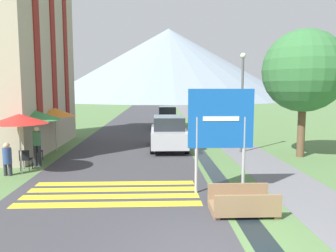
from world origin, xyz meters
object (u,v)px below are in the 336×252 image
Objects in this scene: cafe_umbrella_front_red at (19,119)px; person_seated_far at (37,143)px; footbridge at (242,204)px; cafe_chair_far_left at (37,146)px; person_seated_near at (7,157)px; cafe_chair_near_right at (25,158)px; streetlamp at (242,94)px; parked_car_near at (168,133)px; cafe_umbrella_middle_green at (36,115)px; cafe_umbrella_rear_orange at (55,112)px; tree_by_path at (304,71)px; person_standing_terrace at (37,143)px; cafe_chair_middle at (37,150)px; road_sign at (221,126)px; parked_car_far at (167,117)px.

cafe_umbrella_front_red is 1.86× the size of person_seated_far.
person_seated_far is at bearing 137.04° from footbridge.
cafe_chair_far_left is 0.67× the size of person_seated_near.
streetlamp reaches higher than cafe_chair_near_right.
parked_car_near is 1.90× the size of cafe_umbrella_middle_green.
cafe_umbrella_middle_green is at bearing -94.99° from cafe_umbrella_rear_orange.
cafe_chair_near_right is (0.49, -2.76, 0.00)m from cafe_chair_far_left.
cafe_umbrella_middle_green is 1.00× the size of cafe_umbrella_rear_orange.
cafe_chair_far_left is 0.14× the size of tree_by_path.
person_standing_terrace is (0.21, -3.37, -1.08)m from cafe_umbrella_rear_orange.
tree_by_path is (12.25, 2.78, 1.97)m from cafe_umbrella_front_red.
cafe_chair_middle is at bearing 99.38° from cafe_chair_near_right.
cafe_chair_near_right is 10.61m from streetlamp.
cafe_chair_middle is 2.86m from cafe_umbrella_rear_orange.
cafe_umbrella_front_red is 2.38m from cafe_umbrella_middle_green.
footbridge is at bearing -80.23° from parked_car_near.
person_seated_far is (-0.02, -0.06, 0.18)m from cafe_chair_far_left.
cafe_chair_middle is 0.37× the size of cafe_umbrella_rear_orange.
cafe_chair_middle reaches higher than footbridge.
parked_car_far is at bearing 93.43° from road_sign.
cafe_chair_far_left is 13.29m from tree_by_path.
parked_car_near is at bearing 40.18° from cafe_umbrella_front_red.
cafe_chair_middle is 0.36× the size of cafe_umbrella_front_red.
cafe_chair_far_left is 0.37× the size of cafe_umbrella_rear_orange.
cafe_chair_near_right is at bearing -108.11° from person_standing_terrace.
person_seated_far is at bearing -175.44° from streetlamp.
streetlamp is (2.14, 8.32, 2.80)m from footbridge.
cafe_chair_far_left is at bearing -120.02° from parked_car_far.
road_sign is at bearing -44.75° from cafe_umbrella_rear_orange.
cafe_chair_middle is at bearing -70.50° from person_seated_far.
parked_car_near is at bearing 3.90° from cafe_umbrella_rear_orange.
parked_car_far reaches higher than cafe_chair_far_left.
parked_car_far is 16.17m from cafe_umbrella_front_red.
footbridge is at bearing -42.96° from person_seated_far.
parked_car_far is 13.49m from person_seated_far.
cafe_umbrella_rear_orange is at bearing -121.06° from parked_car_far.
cafe_umbrella_middle_green reaches higher than person_standing_terrace.
cafe_umbrella_front_red reaches higher than cafe_chair_middle.
parked_car_near is 8.22m from person_seated_near.
person_standing_terrace is at bearing -94.53° from cafe_chair_far_left.
parked_car_near is 1.87× the size of cafe_umbrella_front_red.
parked_car_near reaches higher than person_seated_far.
tree_by_path reaches higher than footbridge.
person_seated_near reaches higher than cafe_chair_far_left.
parked_car_far is at bearing 36.03° from cafe_chair_far_left.
parked_car_near is at bearing 99.88° from road_sign.
cafe_umbrella_rear_orange reaches higher than person_standing_terrace.
parked_car_far is 2.33× the size of person_standing_terrace.
cafe_umbrella_middle_green reaches higher than person_seated_far.
streetlamp is at bearing -19.71° from cafe_chair_far_left.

